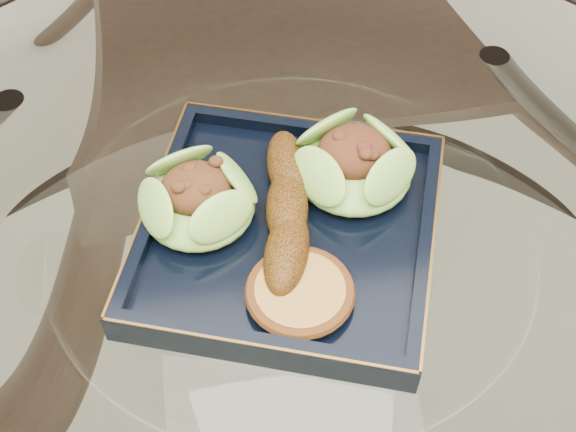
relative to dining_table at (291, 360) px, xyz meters
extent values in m
cylinder|color=white|center=(0.00, 0.00, 0.16)|extent=(1.10, 1.10, 0.01)
torus|color=black|center=(0.00, 0.00, 0.16)|extent=(1.13, 1.13, 0.02)
cylinder|color=black|center=(0.28, 0.28, -0.22)|extent=(0.04, 0.04, 0.75)
cylinder|color=black|center=(-0.28, 0.28, -0.22)|extent=(0.04, 0.04, 0.75)
cube|color=black|center=(0.05, 0.47, -0.17)|extent=(0.44, 0.44, 0.04)
cylinder|color=black|center=(-0.08, 0.29, -0.39)|extent=(0.03, 0.03, 0.41)
cylinder|color=black|center=(0.24, 0.34, -0.39)|extent=(0.03, 0.03, 0.41)
cylinder|color=black|center=(-0.13, 0.61, -0.39)|extent=(0.03, 0.03, 0.41)
cylinder|color=black|center=(0.19, 0.66, -0.39)|extent=(0.03, 0.03, 0.41)
cube|color=black|center=(0.00, 0.04, 0.17)|extent=(0.34, 0.34, 0.02)
ellipsoid|color=#57912A|center=(-0.08, 0.07, 0.20)|extent=(0.11, 0.11, 0.04)
ellipsoid|color=#649B2D|center=(0.07, 0.09, 0.20)|extent=(0.13, 0.13, 0.04)
ellipsoid|color=#5B3309|center=(0.00, 0.05, 0.20)|extent=(0.07, 0.19, 0.04)
cylinder|color=#A67B37|center=(0.00, -0.04, 0.19)|extent=(0.09, 0.09, 0.02)
camera|label=1|loc=(-0.06, -0.42, 0.78)|focal=50.00mm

